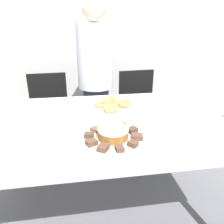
{
  "coord_description": "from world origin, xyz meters",
  "views": [
    {
      "loc": [
        -0.15,
        -1.28,
        1.36
      ],
      "look_at": [
        0.04,
        -0.01,
        0.83
      ],
      "focal_mm": 35.0,
      "sensor_mm": 36.0,
      "label": 1
    }
  ],
  "objects_px": {
    "frosted_cake": "(113,133)",
    "office_chair_right": "(139,114)",
    "plate_donuts": "(111,106)",
    "person_standing": "(96,81)",
    "plate_cake": "(113,139)",
    "napkin": "(152,110)",
    "office_chair_left": "(50,120)"
  },
  "relations": [
    {
      "from": "plate_cake",
      "to": "plate_donuts",
      "type": "distance_m",
      "value": 0.5
    },
    {
      "from": "plate_cake",
      "to": "plate_donuts",
      "type": "bearing_deg",
      "value": 82.56
    },
    {
      "from": "person_standing",
      "to": "plate_cake",
      "type": "height_order",
      "value": "person_standing"
    },
    {
      "from": "frosted_cake",
      "to": "napkin",
      "type": "xyz_separation_m",
      "value": [
        0.35,
        0.38,
        -0.04
      ]
    },
    {
      "from": "plate_donuts",
      "to": "napkin",
      "type": "distance_m",
      "value": 0.31
    },
    {
      "from": "office_chair_left",
      "to": "office_chair_right",
      "type": "distance_m",
      "value": 0.97
    },
    {
      "from": "plate_donuts",
      "to": "frosted_cake",
      "type": "height_order",
      "value": "frosted_cake"
    },
    {
      "from": "person_standing",
      "to": "plate_donuts",
      "type": "height_order",
      "value": "person_standing"
    },
    {
      "from": "office_chair_right",
      "to": "napkin",
      "type": "bearing_deg",
      "value": -104.74
    },
    {
      "from": "person_standing",
      "to": "frosted_cake",
      "type": "xyz_separation_m",
      "value": [
        0.0,
        -1.11,
        -0.01
      ]
    },
    {
      "from": "office_chair_left",
      "to": "plate_donuts",
      "type": "xyz_separation_m",
      "value": [
        0.56,
        -0.66,
        0.37
      ]
    },
    {
      "from": "office_chair_left",
      "to": "napkin",
      "type": "bearing_deg",
      "value": -46.34
    },
    {
      "from": "office_chair_left",
      "to": "napkin",
      "type": "height_order",
      "value": "office_chair_left"
    },
    {
      "from": "office_chair_right",
      "to": "napkin",
      "type": "distance_m",
      "value": 0.87
    },
    {
      "from": "office_chair_right",
      "to": "plate_donuts",
      "type": "bearing_deg",
      "value": -127.45
    },
    {
      "from": "plate_cake",
      "to": "person_standing",
      "type": "bearing_deg",
      "value": 90.04
    },
    {
      "from": "office_chair_left",
      "to": "frosted_cake",
      "type": "bearing_deg",
      "value": -70.63
    },
    {
      "from": "plate_donuts",
      "to": "frosted_cake",
      "type": "distance_m",
      "value": 0.5
    },
    {
      "from": "office_chair_left",
      "to": "plate_donuts",
      "type": "relative_size",
      "value": 2.25
    },
    {
      "from": "frosted_cake",
      "to": "office_chair_right",
      "type": "bearing_deg",
      "value": 67.35
    },
    {
      "from": "person_standing",
      "to": "plate_cake",
      "type": "relative_size",
      "value": 4.39
    },
    {
      "from": "person_standing",
      "to": "office_chair_right",
      "type": "bearing_deg",
      "value": 5.45
    },
    {
      "from": "frosted_cake",
      "to": "plate_donuts",
      "type": "bearing_deg",
      "value": 82.56
    },
    {
      "from": "plate_donuts",
      "to": "frosted_cake",
      "type": "relative_size",
      "value": 2.33
    },
    {
      "from": "plate_donuts",
      "to": "frosted_cake",
      "type": "xyz_separation_m",
      "value": [
        -0.07,
        -0.5,
        0.04
      ]
    },
    {
      "from": "plate_donuts",
      "to": "plate_cake",
      "type": "bearing_deg",
      "value": -97.44
    },
    {
      "from": "office_chair_left",
      "to": "napkin",
      "type": "xyz_separation_m",
      "value": [
        0.84,
        -0.77,
        0.36
      ]
    },
    {
      "from": "office_chair_right",
      "to": "frosted_cake",
      "type": "xyz_separation_m",
      "value": [
        -0.48,
        -1.15,
        0.4
      ]
    },
    {
      "from": "napkin",
      "to": "plate_donuts",
      "type": "bearing_deg",
      "value": 157.28
    },
    {
      "from": "office_chair_left",
      "to": "office_chair_right",
      "type": "relative_size",
      "value": 1.0
    },
    {
      "from": "office_chair_right",
      "to": "person_standing",
      "type": "bearing_deg",
      "value": -179.56
    },
    {
      "from": "plate_cake",
      "to": "frosted_cake",
      "type": "bearing_deg",
      "value": 0.0
    }
  ]
}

